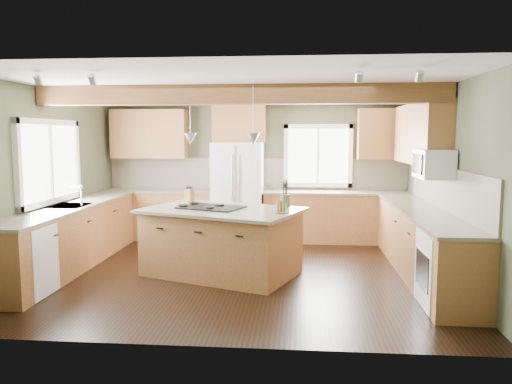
{
  "coord_description": "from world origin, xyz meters",
  "views": [
    {
      "loc": [
        0.8,
        -6.83,
        1.93
      ],
      "look_at": [
        0.19,
        0.3,
        1.11
      ],
      "focal_mm": 35.0,
      "sensor_mm": 36.0,
      "label": 1
    }
  ],
  "objects": [
    {
      "name": "pendant_left",
      "position": [
        -0.72,
        0.08,
        1.88
      ],
      "size": [
        0.18,
        0.18,
        0.16
      ],
      "primitive_type": "cone",
      "rotation": [
        3.14,
        0.0,
        0.0
      ],
      "color": "#B2B2B7",
      "rests_on": "ceiling"
    },
    {
      "name": "oven",
      "position": [
        2.49,
        -1.25,
        0.43
      ],
      "size": [
        0.6,
        0.72,
        0.84
      ],
      "primitive_type": "cube",
      "color": "white",
      "rests_on": "floor"
    },
    {
      "name": "counter_back_right",
      "position": [
        1.49,
        2.2,
        0.9
      ],
      "size": [
        2.66,
        0.64,
        0.04
      ],
      "primitive_type": "cube",
      "color": "#4E4639",
      "rests_on": "base_cab_back_right"
    },
    {
      "name": "upper_cab_back_left",
      "position": [
        -1.99,
        2.33,
        1.95
      ],
      "size": [
        1.4,
        0.35,
        0.9
      ],
      "primitive_type": "cube",
      "color": "brown",
      "rests_on": "wall_back"
    },
    {
      "name": "backsplash_back",
      "position": [
        0.0,
        2.48,
        1.21
      ],
      "size": [
        5.58,
        0.03,
        0.58
      ],
      "primitive_type": "cube",
      "color": "brown",
      "rests_on": "wall_back"
    },
    {
      "name": "base_cab_left",
      "position": [
        -2.5,
        0.05,
        0.44
      ],
      "size": [
        0.6,
        3.7,
        0.88
      ],
      "primitive_type": "cube",
      "color": "brown",
      "rests_on": "floor"
    },
    {
      "name": "microwave",
      "position": [
        2.58,
        -0.05,
        1.55
      ],
      "size": [
        0.4,
        0.7,
        0.38
      ],
      "primitive_type": "cube",
      "color": "white",
      "rests_on": "wall_right"
    },
    {
      "name": "bottle_tray",
      "position": [
        0.57,
        -0.37,
        1.02
      ],
      "size": [
        0.28,
        0.28,
        0.2
      ],
      "primitive_type": null,
      "rotation": [
        0.0,
        0.0,
        -0.36
      ],
      "color": "brown",
      "rests_on": "island_top"
    },
    {
      "name": "island",
      "position": [
        -0.26,
        -0.09,
        0.44
      ],
      "size": [
        2.25,
        1.81,
        0.88
      ],
      "primitive_type": "cube",
      "rotation": [
        0.0,
        0.0,
        -0.36
      ],
      "color": "brown",
      "rests_on": "floor"
    },
    {
      "name": "base_cab_right",
      "position": [
        2.5,
        0.05,
        0.44
      ],
      "size": [
        0.6,
        3.7,
        0.88
      ],
      "primitive_type": "cube",
      "color": "brown",
      "rests_on": "floor"
    },
    {
      "name": "base_cab_back_left",
      "position": [
        -1.79,
        2.2,
        0.44
      ],
      "size": [
        2.02,
        0.6,
        0.88
      ],
      "primitive_type": "cube",
      "color": "brown",
      "rests_on": "floor"
    },
    {
      "name": "counter_right",
      "position": [
        2.5,
        0.05,
        0.9
      ],
      "size": [
        0.64,
        3.74,
        0.04
      ],
      "primitive_type": "cube",
      "color": "#4E4639",
      "rests_on": "base_cab_right"
    },
    {
      "name": "cooktop",
      "position": [
        -0.41,
        -0.03,
        0.93
      ],
      "size": [
        0.99,
        0.83,
        0.02
      ],
      "primitive_type": "cube",
      "rotation": [
        0.0,
        0.0,
        -0.36
      ],
      "color": "black",
      "rests_on": "island_top"
    },
    {
      "name": "counter_left",
      "position": [
        -2.5,
        0.05,
        0.9
      ],
      "size": [
        0.64,
        3.74,
        0.04
      ],
      "primitive_type": "cube",
      "color": "#4E4639",
      "rests_on": "base_cab_left"
    },
    {
      "name": "base_cab_back_right",
      "position": [
        1.49,
        2.2,
        0.44
      ],
      "size": [
        2.62,
        0.6,
        0.88
      ],
      "primitive_type": "cube",
      "color": "brown",
      "rests_on": "floor"
    },
    {
      "name": "dishwasher",
      "position": [
        -2.49,
        -1.25,
        0.43
      ],
      "size": [
        0.6,
        0.6,
        0.84
      ],
      "primitive_type": "cube",
      "color": "white",
      "rests_on": "floor"
    },
    {
      "name": "window_left",
      "position": [
        -2.78,
        0.05,
        1.55
      ],
      "size": [
        0.04,
        1.6,
        1.05
      ],
      "primitive_type": "cube",
      "color": "white",
      "rests_on": "wall_left"
    },
    {
      "name": "soffit_trim",
      "position": [
        0.0,
        2.4,
        2.54
      ],
      "size": [
        5.55,
        0.2,
        0.1
      ],
      "primitive_type": "cube",
      "color": "#573019",
      "rests_on": "ceiling"
    },
    {
      "name": "refrigerator",
      "position": [
        -0.3,
        2.12,
        0.9
      ],
      "size": [
        0.9,
        0.74,
        1.8
      ],
      "primitive_type": "cube",
      "color": "silver",
      "rests_on": "floor"
    },
    {
      "name": "upper_cab_right",
      "position": [
        2.62,
        0.9,
        1.95
      ],
      "size": [
        0.35,
        2.2,
        0.9
      ],
      "primitive_type": "cube",
      "color": "brown",
      "rests_on": "wall_right"
    },
    {
      "name": "upper_cab_over_fridge",
      "position": [
        -0.3,
        2.33,
        2.15
      ],
      "size": [
        0.96,
        0.35,
        0.7
      ],
      "primitive_type": "cube",
      "color": "brown",
      "rests_on": "wall_back"
    },
    {
      "name": "upper_cab_back_corner",
      "position": [
        2.3,
        2.33,
        1.95
      ],
      "size": [
        0.9,
        0.35,
        0.9
      ],
      "primitive_type": "cube",
      "color": "brown",
      "rests_on": "wall_back"
    },
    {
      "name": "knife_block",
      "position": [
        -0.83,
        0.49,
        1.02
      ],
      "size": [
        0.15,
        0.14,
        0.2
      ],
      "primitive_type": "cube",
      "rotation": [
        0.0,
        0.0,
        -0.54
      ],
      "color": "brown",
      "rests_on": "island_top"
    },
    {
      "name": "utensil_crock",
      "position": [
        0.61,
        0.18,
        1.01
      ],
      "size": [
        0.15,
        0.15,
        0.18
      ],
      "primitive_type": "cylinder",
      "rotation": [
        0.0,
        0.0,
        -0.18
      ],
      "color": "#36312B",
      "rests_on": "island_top"
    },
    {
      "name": "wall_left",
      "position": [
        -2.8,
        0.0,
        1.3
      ],
      "size": [
        0.0,
        5.0,
        5.0
      ],
      "primitive_type": "plane",
      "rotation": [
        1.57,
        0.0,
        1.57
      ],
      "color": "#424733",
      "rests_on": "ground"
    },
    {
      "name": "island_top",
      "position": [
        -0.26,
        -0.09,
        0.9
      ],
      "size": [
        2.42,
        1.98,
        0.04
      ],
      "primitive_type": "cube",
      "rotation": [
        0.0,
        0.0,
        -0.36
      ],
      "color": "#4E4639",
      "rests_on": "island"
    },
    {
      "name": "wall_back",
      "position": [
        0.0,
        2.5,
        1.3
      ],
      "size": [
        5.6,
        0.0,
        5.6
      ],
      "primitive_type": "plane",
      "rotation": [
        1.57,
        0.0,
        0.0
      ],
      "color": "#424733",
      "rests_on": "ground"
    },
    {
      "name": "counter_back_left",
      "position": [
        -1.79,
        2.2,
        0.9
      ],
      "size": [
        2.06,
        0.64,
        0.04
      ],
      "primitive_type": "cube",
      "color": "#4E4639",
      "rests_on": "base_cab_back_left"
    },
    {
      "name": "pendant_right",
      "position": [
        0.2,
        -0.27,
        1.88
      ],
      "size": [
        0.18,
        0.18,
        0.16
      ],
      "primitive_type": "cone",
      "rotation": [
        3.14,
        0.0,
        0.0
      ],
      "color": "#B2B2B7",
      "rests_on": "ceiling"
    },
    {
      "name": "sink",
      "position": [
        -2.5,
        0.05,
        0.91
      ],
      "size": [
        0.5,
        0.65,
        0.03
      ],
      "primitive_type": "cube",
      "color": "#262628",
      "rests_on": "counter_left"
    },
    {
      "name": "window_back",
      "position": [
        1.15,
        2.48,
        1.55
      ],
      "size": [
        1.1,
        0.04,
        1.0
      ],
      "primitive_type": "cube",
      "color": "white",
      "rests_on": "wall_back"
    },
    {
      "name": "ceiling",
      "position": [
        0.0,
        0.0,
        2.6
      ],
      "size": [
        5.6,
        5.6,
        0.0
      ],
      "primitive_type": "plane",
      "rotation": [
        3.14,
        0.0,
        0.0
      ],
      "color": "silver",
      "rests_on": "wall_back"
    },
    {
      "name": "faucet",
      "position": [
        -2.32,
        0.05,
        1.05
      ],
      "size": [
        0.02,
        0.02,
        0.28
      ],
      "primitive_type": "cylinder",
      "color": "#B2B2B7",
      "rests_on": "sink"
    },
    {
      "name": "wall_right",
      "position": [
        2.8,
        0.0,
        1.3
      ],
      "size": [
        0.0,
        5.0,
        5.0
      ],
      "primitive_type": "plane",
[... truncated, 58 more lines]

